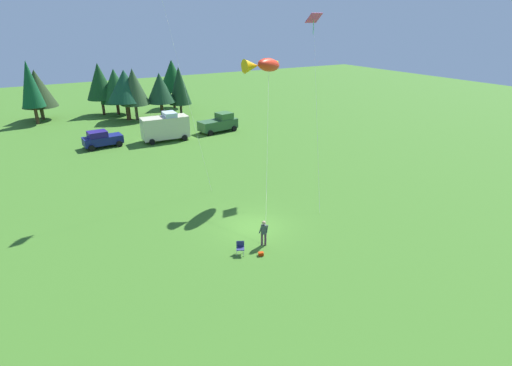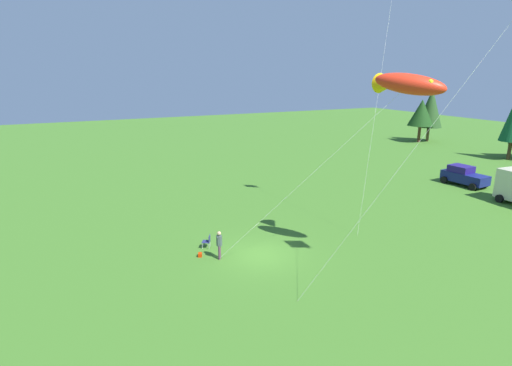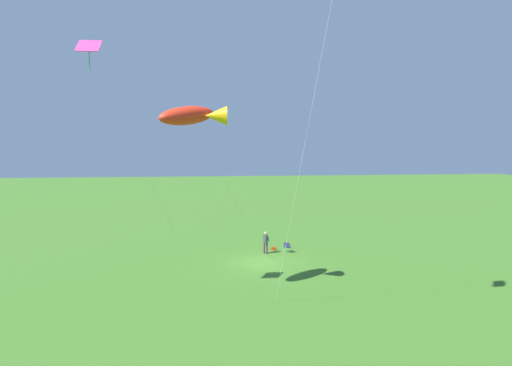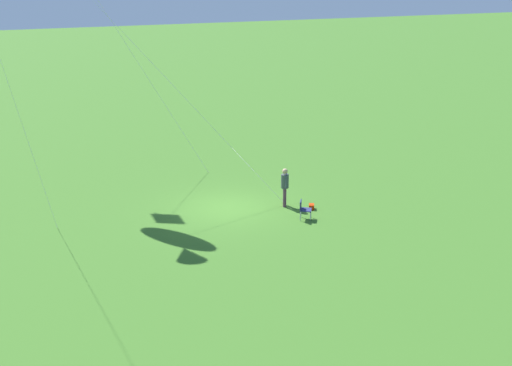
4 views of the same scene
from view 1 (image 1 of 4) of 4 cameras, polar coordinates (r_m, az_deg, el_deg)
ground_plane at (r=28.08m, az=-0.42°, el=-6.25°), size 160.00×160.00×0.00m
person_kite_flyer at (r=25.44m, az=1.11°, el=-6.89°), size 0.58×0.45×1.74m
folding_chair at (r=24.86m, az=-2.26°, el=-9.09°), size 0.65×0.65×0.82m
backpack_on_grass at (r=24.86m, az=0.71°, el=-10.09°), size 0.38×0.33×0.22m
car_navy_hatch at (r=48.51m, az=-21.18°, el=5.90°), size 4.30×2.43×1.89m
van_camper_beige at (r=48.93m, az=-12.83°, el=7.83°), size 5.51×2.85×3.34m
truck_green_flatbed at (r=52.02m, az=-5.31°, el=8.52°), size 5.22×2.93×2.34m
treeline_distant at (r=62.66m, az=-23.19°, el=12.63°), size 39.16×11.78×8.54m
kite_large_fish at (r=32.11m, az=1.24°, el=16.48°), size 7.18×9.98×10.90m
kite_diamond_rainbow at (r=35.35m, az=8.29°, el=21.70°), size 4.86×7.86×13.94m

